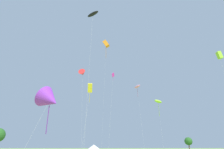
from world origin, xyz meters
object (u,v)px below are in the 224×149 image
Objects in this scene: kite_orange_box at (106,44)px; festival_tent_left at (94,148)px; kite_lime_parafoil at (158,101)px; kite_purple_delta at (50,100)px; kite_red_delta at (82,73)px; tree_distant_right at (188,141)px; kite_pink_parafoil at (137,87)px; kite_lime_box at (219,55)px; kite_black_parafoil at (93,14)px; kite_magenta_diamond at (113,78)px; kite_yellow_box at (90,88)px.

kite_orange_box reaches higher than festival_tent_left.
kite_purple_delta is (-23.61, -31.12, -7.06)m from kite_lime_parafoil.
kite_red_delta is 28.70m from kite_purple_delta.
tree_distant_right is at bearing 42.41° from kite_red_delta.
kite_pink_parafoil is (18.11, 34.94, 12.93)m from kite_purple_delta.
kite_red_delta reaches higher than kite_pink_parafoil.
kite_lime_box is 3.64× the size of tree_distant_right.
kite_lime_parafoil is 8.91m from kite_pink_parafoil.
kite_orange_box is 18.31m from kite_pink_parafoil.
kite_lime_parafoil is at bearing -21.59° from festival_tent_left.
kite_lime_parafoil reaches higher than kite_purple_delta.
kite_red_delta is 1.07× the size of kite_pink_parafoil.
kite_pink_parafoil is (13.71, 26.65, -7.68)m from kite_black_parafoil.
kite_magenta_diamond is at bearing 73.46° from kite_black_parafoil.
kite_magenta_diamond is (-22.81, 14.07, -0.52)m from kite_lime_box.
kite_black_parafoil is at bearing -117.22° from kite_pink_parafoil.
kite_pink_parafoil reaches higher than tree_distant_right.
kite_purple_delta is at bearing -110.46° from kite_magenta_diamond.
kite_pink_parafoil is at bearing 62.78° from kite_black_parafoil.
kite_magenta_diamond is at bearing 69.54° from kite_purple_delta.
kite_lime_box is at bearing -40.44° from kite_orange_box.
kite_pink_parafoil is at bearing 62.61° from kite_purple_delta.
kite_magenta_diamond reaches higher than kite_lime_parafoil.
kite_red_delta is 1.47× the size of kite_lime_parafoil.
kite_lime_parafoil reaches higher than festival_tent_left.
kite_pink_parafoil is at bearing 12.71° from kite_orange_box.
tree_distant_right is at bearing 75.11° from kite_lime_box.
kite_purple_delta is at bearing -117.93° from kite_black_parafoil.
kite_red_delta is 34.42m from kite_lime_box.
kite_lime_box reaches higher than kite_pink_parafoil.
kite_magenta_diamond is at bearing 1.46° from kite_red_delta.
kite_black_parafoil is 1.34× the size of kite_lime_box.
kite_red_delta is at bearing -137.59° from tree_distant_right.
kite_lime_box is 60.56m from tree_distant_right.
kite_lime_parafoil reaches higher than tree_distant_right.
kite_black_parafoil is at bearing -77.97° from kite_red_delta.
kite_orange_box is at bearing 105.97° from kite_magenta_diamond.
kite_lime_box is (32.30, 11.38, 12.98)m from kite_purple_delta.
kite_black_parafoil reaches higher than kite_magenta_diamond.
kite_yellow_box is 16.45m from kite_purple_delta.
kite_purple_delta is 0.45× the size of kite_pink_parafoil.
kite_purple_delta is (-3.98, -14.73, -6.13)m from kite_yellow_box.
kite_lime_box is (28.32, -3.35, 6.84)m from kite_yellow_box.
kite_black_parafoil is (-3.06, -24.25, -7.01)m from kite_orange_box.
kite_orange_box is 1.27× the size of kite_black_parafoil.
kite_pink_parafoil is (10.65, 2.40, -14.70)m from kite_orange_box.
kite_lime_parafoil is 0.70× the size of kite_magenta_diamond.
kite_black_parafoil is 1.32× the size of kite_magenta_diamond.
kite_yellow_box is 0.97× the size of kite_lime_parafoil.
kite_yellow_box is 0.70× the size of kite_pink_parafoil.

